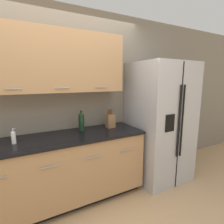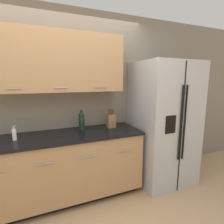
{
  "view_description": "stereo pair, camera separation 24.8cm",
  "coord_description": "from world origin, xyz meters",
  "px_view_note": "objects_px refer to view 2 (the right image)",
  "views": [
    {
      "loc": [
        -0.49,
        -1.32,
        1.61
      ],
      "look_at": [
        0.66,
        0.83,
        1.17
      ],
      "focal_mm": 28.0,
      "sensor_mm": 36.0,
      "label": 1
    },
    {
      "loc": [
        -0.27,
        -1.43,
        1.61
      ],
      "look_at": [
        0.66,
        0.83,
        1.17
      ],
      "focal_mm": 28.0,
      "sensor_mm": 36.0,
      "label": 2
    }
  ],
  "objects_px": {
    "knife_block": "(111,120)",
    "soap_dispenser": "(14,134)",
    "wine_bottle": "(82,121)",
    "refrigerator": "(163,123)"
  },
  "relations": [
    {
      "from": "soap_dispenser",
      "to": "refrigerator",
      "type": "bearing_deg",
      "value": -2.16
    },
    {
      "from": "refrigerator",
      "to": "wine_bottle",
      "type": "relative_size",
      "value": 6.69
    },
    {
      "from": "refrigerator",
      "to": "knife_block",
      "type": "distance_m",
      "value": 0.84
    },
    {
      "from": "knife_block",
      "to": "soap_dispenser",
      "type": "relative_size",
      "value": 1.62
    },
    {
      "from": "refrigerator",
      "to": "wine_bottle",
      "type": "xyz_separation_m",
      "value": [
        -1.25,
        0.22,
        0.11
      ]
    },
    {
      "from": "refrigerator",
      "to": "wine_bottle",
      "type": "height_order",
      "value": "refrigerator"
    },
    {
      "from": "wine_bottle",
      "to": "refrigerator",
      "type": "bearing_deg",
      "value": -10.11
    },
    {
      "from": "wine_bottle",
      "to": "knife_block",
      "type": "bearing_deg",
      "value": -6.02
    },
    {
      "from": "refrigerator",
      "to": "knife_block",
      "type": "xyz_separation_m",
      "value": [
        -0.81,
        0.18,
        0.08
      ]
    },
    {
      "from": "knife_block",
      "to": "soap_dispenser",
      "type": "height_order",
      "value": "knife_block"
    }
  ]
}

